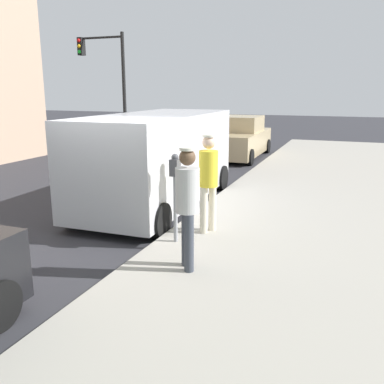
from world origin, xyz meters
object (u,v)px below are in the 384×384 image
at_px(pedestrian_in_gray, 187,200).
at_px(parked_sedan_ahead, 239,139).
at_px(traffic_light_corner, 107,71).
at_px(parking_meter_near, 175,183).
at_px(pedestrian_in_yellow, 208,177).
at_px(parked_van, 158,158).

distance_m(pedestrian_in_gray, parked_sedan_ahead, 11.49).
height_order(parked_sedan_ahead, traffic_light_corner, traffic_light_corner).
relative_size(parking_meter_near, traffic_light_corner, 0.29).
relative_size(pedestrian_in_yellow, traffic_light_corner, 0.34).
relative_size(parked_sedan_ahead, traffic_light_corner, 0.85).
bearing_deg(parking_meter_near, parked_van, 121.62).
bearing_deg(pedestrian_in_yellow, parking_meter_near, -116.29).
height_order(parking_meter_near, traffic_light_corner, traffic_light_corner).
bearing_deg(traffic_light_corner, parked_sedan_ahead, -7.24).
distance_m(pedestrian_in_yellow, parked_van, 2.53).
xyz_separation_m(parking_meter_near, pedestrian_in_yellow, (0.34, 0.70, -0.01)).
bearing_deg(pedestrian_in_gray, parked_van, 121.77).
relative_size(pedestrian_in_gray, parked_sedan_ahead, 0.40).
relative_size(parking_meter_near, pedestrian_in_gray, 0.86).
xyz_separation_m(parking_meter_near, parked_van, (-1.50, 2.44, -0.03)).
height_order(parking_meter_near, parked_sedan_ahead, parking_meter_near).
distance_m(pedestrian_in_yellow, parked_sedan_ahead, 9.82).
xyz_separation_m(parking_meter_near, pedestrian_in_gray, (0.60, -0.96, -0.01)).
distance_m(parking_meter_near, parked_van, 2.86).
bearing_deg(traffic_light_corner, parked_van, -52.35).
bearing_deg(parked_van, pedestrian_in_yellow, -43.32).
bearing_deg(parked_van, parked_sedan_ahead, 91.18).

